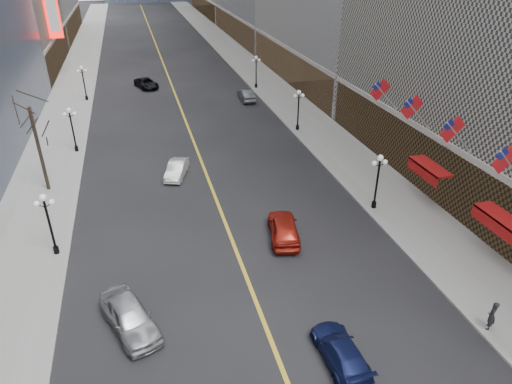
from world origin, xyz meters
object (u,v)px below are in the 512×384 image
streetlamp_east_3 (256,68)px  car_sb_mid (284,228)px  car_nb_mid (177,169)px  car_nb_far (146,83)px  streetlamp_east_1 (378,176)px  car_sb_near (341,351)px  streetlamp_west_3 (83,79)px  streetlamp_west_2 (72,125)px  streetlamp_east_2 (298,106)px  car_sb_far (246,95)px  ped_ne_corner (492,316)px  car_nb_near (130,316)px  streetlamp_west_1 (48,218)px

streetlamp_east_3 → car_sb_mid: streetlamp_east_3 is taller
car_nb_mid → car_sb_mid: 13.49m
car_nb_far → streetlamp_east_1: bearing=-87.3°
car_sb_near → car_nb_mid: bearing=-77.7°
streetlamp_east_3 → car_sb_near: bearing=-100.2°
car_nb_far → streetlamp_west_3: bearing=-170.2°
streetlamp_east_1 → car_sb_near: (-8.83, -13.21, -2.25)m
streetlamp_west_2 → car_nb_far: size_ratio=0.90×
streetlamp_east_2 → car_sb_far: streetlamp_east_2 is taller
streetlamp_east_3 → car_sb_near: 50.04m
car_sb_mid → ped_ne_corner: size_ratio=2.79×
car_nb_mid → ped_ne_corner: size_ratio=2.33×
car_sb_near → car_sb_mid: size_ratio=0.91×
ped_ne_corner → streetlamp_east_3: bearing=-132.8°
streetlamp_west_2 → car_nb_far: streetlamp_west_2 is taller
streetlamp_west_2 → car_nb_mid: 12.43m
car_nb_near → car_sb_near: bearing=-47.0°
streetlamp_west_1 → streetlamp_west_3: 36.00m
streetlamp_west_3 → ped_ne_corner: 54.68m
car_nb_mid → streetlamp_east_1: bearing=-15.3°
car_nb_mid → streetlamp_east_3: bearing=80.3°
streetlamp_east_1 → car_nb_far: 43.27m
streetlamp_east_1 → streetlamp_east_2: size_ratio=1.00×
streetlamp_west_3 → car_nb_far: 9.50m
streetlamp_west_2 → car_sb_mid: (15.43, -20.03, -2.06)m
car_sb_near → ped_ne_corner: 8.64m
streetlamp_west_1 → car_sb_far: size_ratio=0.98×
streetlamp_east_1 → car_sb_mid: bearing=-166.1°
streetlamp_west_2 → ped_ne_corner: 39.19m
streetlamp_east_1 → streetlamp_west_3: bearing=123.2°
car_nb_near → ped_ne_corner: ped_ne_corner is taller
streetlamp_east_3 → streetlamp_west_3: same height
car_nb_mid → car_sb_mid: car_sb_mid is taller
car_nb_far → car_sb_near: (6.63, -53.56, -0.05)m
streetlamp_west_1 → car_sb_near: streetlamp_west_1 is taller
car_nb_far → car_sb_near: 53.97m
streetlamp_east_2 → streetlamp_east_3: (0.00, 18.00, 0.00)m
streetlamp_east_2 → car_nb_near: size_ratio=0.90×
streetlamp_west_3 → car_nb_mid: size_ratio=1.09×
streetlamp_west_3 → car_nb_near: bearing=-83.9°
streetlamp_west_3 → car_sb_far: bearing=-14.6°
car_sb_near → car_sb_mid: 11.20m
streetlamp_west_3 → car_sb_near: size_ratio=1.00×
streetlamp_west_3 → car_sb_near: (14.77, -49.21, -2.25)m
streetlamp_west_2 → streetlamp_west_1: bearing=-90.0°
car_nb_mid → car_nb_far: (-1.05, 30.42, 0.02)m
streetlamp_west_3 → ped_ne_corner: streetlamp_west_3 is taller
streetlamp_east_2 → ped_ne_corner: size_ratio=2.54×
car_sb_near → car_sb_far: bearing=-99.1°
car_sb_far → streetlamp_east_3: bearing=-116.6°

